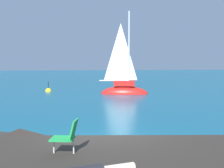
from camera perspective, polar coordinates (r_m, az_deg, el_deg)
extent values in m
plane|color=#0F5675|center=(9.61, -1.76, -11.80)|extent=(160.00, 160.00, 0.00)
cube|color=#2E2620|center=(9.49, -15.68, -12.16)|extent=(1.90, 1.78, 1.07)
ellipsoid|color=red|center=(24.69, 2.33, -1.89)|extent=(4.01, 2.05, 1.32)
cube|color=red|center=(24.61, 2.34, 0.13)|extent=(1.82, 1.23, 0.43)
cylinder|color=#B7B7BC|center=(24.56, 3.20, 6.60)|extent=(0.14, 0.14, 5.98)
cylinder|color=#B2B2B7|center=(24.64, 0.39, 0.62)|extent=(2.37, 0.59, 0.11)
pyramid|color=white|center=(24.57, 1.63, 6.05)|extent=(1.89, 0.45, 4.55)
cube|color=green|center=(7.25, -9.26, -10.06)|extent=(0.61, 0.58, 0.04)
cube|color=green|center=(7.14, -7.23, -8.41)|extent=(0.25, 0.50, 0.45)
cylinder|color=silver|center=(7.35, -10.84, -11.30)|extent=(0.04, 0.04, 0.35)
cylinder|color=silver|center=(7.24, -7.20, -11.50)|extent=(0.04, 0.04, 0.35)
sphere|color=yellow|center=(27.51, -11.84, -1.34)|extent=(0.56, 0.56, 0.56)
cylinder|color=black|center=(27.47, -11.86, -0.20)|extent=(0.06, 0.06, 0.60)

